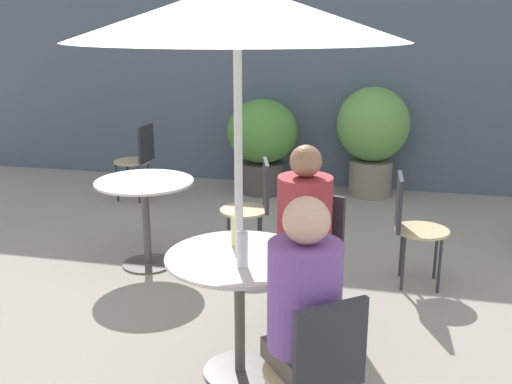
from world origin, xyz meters
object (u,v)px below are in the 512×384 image
(potted_plant_0, at_px, (262,139))
(bistro_chair_4, at_px, (139,155))
(bistro_chair_0, at_px, (318,366))
(umbrella, at_px, (237,13))
(beer_glass_0, at_px, (242,250))
(cafe_table_far, at_px, (145,201))
(bistro_chair_5, at_px, (255,201))
(bistro_chair_1, at_px, (314,245))
(seated_person_1, at_px, (303,222))
(cafe_table_near, at_px, (239,283))
(beer_glass_1, at_px, (237,230))
(potted_plant_1, at_px, (373,132))
(seated_person_0, at_px, (303,306))
(bistro_chair_2, at_px, (410,220))

(potted_plant_0, bearing_deg, bistro_chair_4, -154.18)
(bistro_chair_0, relative_size, umbrella, 0.40)
(bistro_chair_4, bearing_deg, beer_glass_0, 34.30)
(cafe_table_far, bearing_deg, bistro_chair_4, 115.47)
(bistro_chair_4, relative_size, bistro_chair_5, 1.00)
(bistro_chair_1, height_order, seated_person_1, seated_person_1)
(cafe_table_near, height_order, umbrella, umbrella)
(cafe_table_near, bearing_deg, umbrella, -172.87)
(beer_glass_1, height_order, potted_plant_1, potted_plant_1)
(cafe_table_near, distance_m, bistro_chair_4, 3.68)
(seated_person_0, relative_size, beer_glass_0, 6.52)
(beer_glass_0, relative_size, potted_plant_1, 0.15)
(bistro_chair_4, relative_size, seated_person_0, 0.69)
(bistro_chair_1, height_order, seated_person_0, seated_person_0)
(bistro_chair_1, distance_m, bistro_chair_4, 3.26)
(bistro_chair_1, xyz_separation_m, potted_plant_0, (-1.01, 2.94, 0.12))
(bistro_chair_5, relative_size, beer_glass_0, 4.46)
(bistro_chair_2, relative_size, beer_glass_0, 4.46)
(cafe_table_far, relative_size, potted_plant_1, 0.63)
(bistro_chair_1, bearing_deg, bistro_chair_2, 68.62)
(bistro_chair_1, xyz_separation_m, umbrella, (-0.30, -0.78, 1.48))
(cafe_table_near, bearing_deg, seated_person_0, -51.19)
(bistro_chair_2, bearing_deg, beer_glass_1, 140.44)
(bistro_chair_0, bearing_deg, bistro_chair_1, -120.00)
(seated_person_0, distance_m, beer_glass_1, 0.85)
(potted_plant_0, relative_size, potted_plant_1, 0.88)
(seated_person_0, bearing_deg, seated_person_1, -119.96)
(bistro_chair_5, xyz_separation_m, seated_person_1, (0.56, -1.03, 0.20))
(beer_glass_1, bearing_deg, seated_person_0, -54.65)
(seated_person_1, bearing_deg, potted_plant_0, 128.53)
(beer_glass_0, relative_size, beer_glass_1, 1.04)
(beer_glass_0, height_order, potted_plant_0, potted_plant_0)
(seated_person_0, xyz_separation_m, potted_plant_0, (-1.15, 4.27, -0.10))
(bistro_chair_5, relative_size, potted_plant_1, 0.68)
(bistro_chair_4, bearing_deg, cafe_table_near, 34.77)
(bistro_chair_2, distance_m, bistro_chair_4, 3.34)
(bistro_chair_0, relative_size, beer_glass_1, 4.65)
(potted_plant_1, bearing_deg, bistro_chair_0, -90.11)
(cafe_table_near, height_order, beer_glass_0, beer_glass_0)
(potted_plant_0, bearing_deg, beer_glass_1, -79.63)
(bistro_chair_2, distance_m, potted_plant_0, 2.79)
(bistro_chair_4, bearing_deg, bistro_chair_2, 63.11)
(cafe_table_near, bearing_deg, seated_person_1, 68.81)
(umbrella, bearing_deg, beer_glass_0, -68.92)
(bistro_chair_0, relative_size, potted_plant_0, 0.78)
(cafe_table_near, xyz_separation_m, potted_plant_0, (-0.71, 3.72, 0.08))
(bistro_chair_0, xyz_separation_m, potted_plant_0, (-1.24, 4.38, 0.12))
(bistro_chair_2, height_order, seated_person_1, seated_person_1)
(bistro_chair_5, bearing_deg, cafe_table_far, -85.56)
(bistro_chair_1, bearing_deg, cafe_table_far, 179.53)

